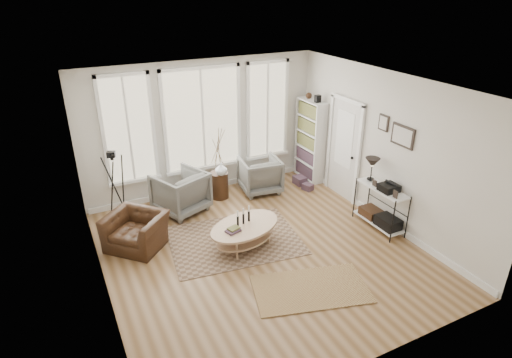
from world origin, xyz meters
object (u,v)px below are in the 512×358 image
coffee_table (245,230)px  armchair_left (180,192)px  low_shelf (380,203)px  accent_chair (136,231)px  side_table (219,164)px  bookcase (310,140)px  armchair_right (260,175)px

coffee_table → armchair_left: size_ratio=1.66×
low_shelf → coffee_table: 2.64m
coffee_table → accent_chair: (-1.71, 0.87, -0.03)m
armchair_left → side_table: (0.93, 0.20, 0.35)m
bookcase → coffee_table: (-2.64, -1.97, -0.62)m
accent_chair → coffee_table: bearing=18.5°
armchair_left → armchair_right: armchair_left is taller
coffee_table → accent_chair: size_ratio=1.62×
bookcase → low_shelf: bearing=-91.3°
coffee_table → accent_chair: 1.92m
armchair_left → side_table: side_table is taller
bookcase → armchair_left: bearing=-176.5°
low_shelf → side_table: (-2.25, 2.52, 0.27)m
coffee_table → armchair_left: 1.87m
accent_chair → armchair_left: bearing=84.6°
armchair_left → armchair_right: size_ratio=1.09×
bookcase → side_table: size_ratio=1.27×
low_shelf → armchair_right: 2.76m
bookcase → accent_chair: bookcase is taller
bookcase → coffee_table: 3.35m
accent_chair → side_table: bearing=73.9°
coffee_table → armchair_right: armchair_right is taller
armchair_right → low_shelf: bearing=126.6°
low_shelf → coffee_table: (-2.58, 0.55, -0.17)m
side_table → armchair_left: bearing=-167.7°
armchair_right → side_table: (-0.93, 0.11, 0.39)m
low_shelf → armchair_left: size_ratio=1.38×
bookcase → armchair_left: size_ratio=2.19×
coffee_table → armchair_left: bearing=108.7°
low_shelf → armchair_right: (-1.32, 2.42, -0.12)m
coffee_table → armchair_right: size_ratio=1.81×
armchair_left → armchair_right: bearing=161.0°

